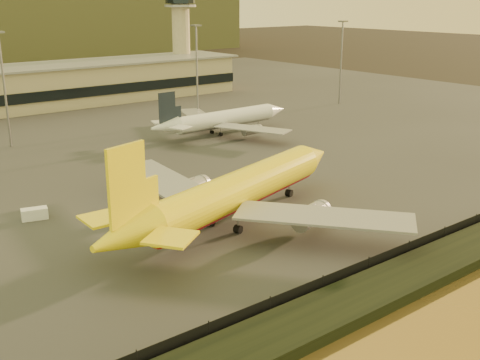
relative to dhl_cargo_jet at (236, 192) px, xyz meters
name	(u,v)px	position (x,y,z in m)	size (l,w,h in m)	color
ground	(284,247)	(-0.09, -10.69, -5.13)	(900.00, 900.00, 0.00)	black
embankment	(384,288)	(-0.09, -27.69, -4.43)	(320.00, 7.00, 1.40)	black
tarmac	(31,130)	(-0.09, 84.31, -5.03)	(320.00, 220.00, 0.20)	#2D2D2D
perimeter_fence	(358,271)	(-0.09, -23.69, -3.83)	(300.00, 0.05, 2.20)	black
control_tower	(181,28)	(69.91, 120.31, 16.53)	(11.20, 11.20, 35.50)	tan
apron_light_masts	(117,71)	(14.91, 64.31, 10.57)	(152.20, 12.20, 25.40)	slate
dhl_cargo_jet	(236,192)	(0.00, 0.00, 0.00)	(54.42, 52.05, 16.52)	yellow
white_narrowbody_jet	(223,119)	(35.53, 50.05, -1.38)	(41.33, 40.41, 11.89)	white
gse_vehicle_yellow	(168,181)	(2.15, 22.51, -4.10)	(3.68, 1.66, 1.66)	yellow
gse_vehicle_white	(35,214)	(-22.90, 20.61, -4.06)	(3.87, 1.74, 1.74)	white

